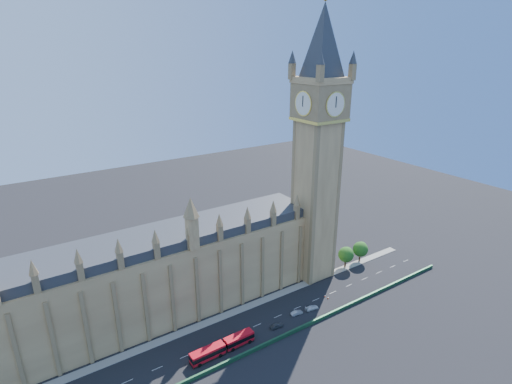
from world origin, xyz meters
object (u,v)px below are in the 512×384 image
red_bus (223,347)px  car_silver (297,313)px  car_grey (277,326)px  car_white (312,308)px

red_bus → car_silver: 28.07m
red_bus → car_grey: bearing=-0.5°
car_grey → car_white: size_ratio=0.91×
car_silver → car_white: 5.78m
car_grey → car_silver: car_grey is taller
car_silver → car_grey: bearing=105.0°
red_bus → car_white: (33.73, 0.95, -1.08)m
car_silver → red_bus: bearing=98.6°
car_silver → car_white: size_ratio=0.87×
red_bus → car_grey: (18.85, 0.08, -1.04)m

